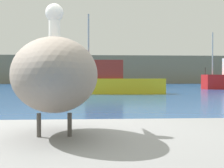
% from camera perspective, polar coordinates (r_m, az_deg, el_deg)
% --- Properties ---
extents(hillside_backdrop, '(140.00, 17.43, 5.51)m').
position_cam_1_polar(hillside_backdrop, '(81.50, -4.88, 2.07)').
color(hillside_backdrop, '#7F755B').
rests_on(hillside_backdrop, ground).
extents(pelican, '(0.66, 1.48, 0.98)m').
position_cam_1_polar(pelican, '(2.62, -8.69, 1.54)').
color(pelican, gray).
rests_on(pelican, pier_dock).
extents(fishing_boat_yellow, '(6.68, 2.32, 5.53)m').
position_cam_1_polar(fishing_boat_yellow, '(26.24, 0.20, 0.40)').
color(fishing_boat_yellow, yellow).
rests_on(fishing_boat_yellow, ground).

